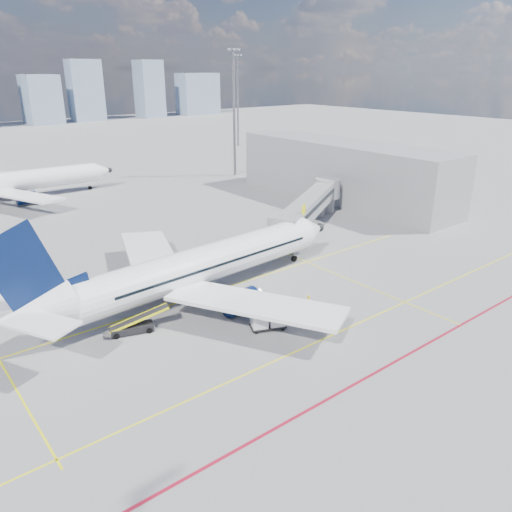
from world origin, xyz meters
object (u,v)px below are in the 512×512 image
Objects in this scene: cargo_dolly at (268,320)px; ramp_worker at (309,303)px; belt_loader at (133,327)px; second_aircraft at (11,182)px; baggage_tug at (320,311)px; main_aircraft at (195,268)px.

ramp_worker is at bearing 28.49° from cargo_dolly.
cargo_dolly is 0.64× the size of belt_loader.
cargo_dolly is (5.26, -63.29, -2.29)m from second_aircraft.
second_aircraft is at bearing 52.29° from ramp_worker.
ramp_worker is (0.32, 1.81, 0.06)m from baggage_tug.
belt_loader is (-8.10, -2.70, -2.67)m from main_aircraft.
belt_loader is at bearing 153.86° from baggage_tug.
belt_loader reaches higher than cargo_dolly.
second_aircraft is at bearing 118.88° from cargo_dolly.
main_aircraft reaches higher than second_aircraft.
belt_loader is at bearing 168.54° from cargo_dolly.
baggage_tug is 0.42× the size of belt_loader.
cargo_dolly is at bearing -85.65° from main_aircraft.
cargo_dolly is (1.49, -9.56, -2.29)m from main_aircraft.
ramp_worker is at bearing -57.48° from main_aircraft.
second_aircraft is at bearing 103.40° from belt_loader.
belt_loader is at bearing -166.04° from main_aircraft.
main_aircraft is 13.03m from baggage_tug.
main_aircraft is 7.27× the size of belt_loader.
baggage_tug is at bearing 8.74° from cargo_dolly.
second_aircraft is at bearing 89.52° from main_aircraft.
cargo_dolly is at bearing 137.02° from ramp_worker.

